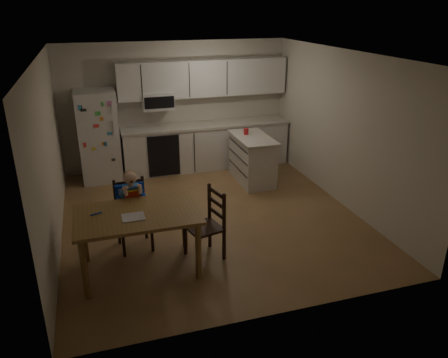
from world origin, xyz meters
TOP-DOWN VIEW (x-y plane):
  - room at (0.00, 0.48)m, footprint 4.52×5.01m
  - refrigerator at (-1.55, 2.15)m, footprint 0.72×0.70m
  - kitchen_run at (0.50, 2.24)m, footprint 3.37×0.62m
  - kitchen_island at (1.16, 1.21)m, footprint 0.62×1.18m
  - red_cup at (1.09, 1.38)m, footprint 0.09×0.09m
  - dining_table at (-1.25, -1.19)m, footprint 1.49×0.96m
  - napkin at (-1.30, -1.29)m, footprint 0.26×0.23m
  - toddler_spoon at (-1.72, -1.08)m, footprint 0.12×0.06m
  - chair_booster at (-1.25, -0.57)m, footprint 0.46×0.46m
  - chair_side at (-0.30, -1.11)m, footprint 0.51×0.51m

SIDE VIEW (x-z plane):
  - kitchen_island at x=1.16m, z-range 0.00..0.88m
  - chair_side at x=-0.30m, z-range 0.06..1.01m
  - chair_booster at x=-1.25m, z-range 0.12..1.25m
  - dining_table at x=-1.25m, z-range 0.29..1.09m
  - napkin at x=-1.30m, z-range 0.80..0.81m
  - toddler_spoon at x=-1.72m, z-range 0.80..0.82m
  - refrigerator at x=-1.55m, z-range 0.00..1.70m
  - kitchen_run at x=0.50m, z-range -0.20..1.95m
  - red_cup at x=1.09m, z-range 0.87..0.99m
  - room at x=0.00m, z-range -0.01..2.51m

